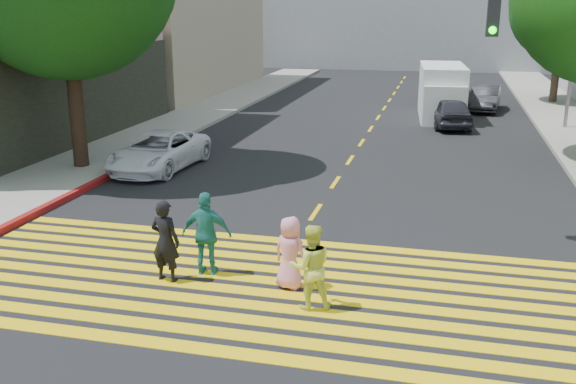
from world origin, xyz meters
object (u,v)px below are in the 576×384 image
at_px(pedestrian_child, 290,253).
at_px(silver_car, 452,84).
at_px(pedestrian_man, 165,241).
at_px(white_van, 442,93).
at_px(tree_right_far, 565,2).
at_px(white_sedan, 159,151).
at_px(dark_car_near, 450,112).
at_px(pedestrian_extra, 207,234).
at_px(dark_car_parked, 485,98).
at_px(pedestrian_woman, 311,267).

bearing_deg(pedestrian_child, silver_car, -75.31).
xyz_separation_m(pedestrian_man, white_van, (4.85, 20.45, 0.35)).
distance_m(pedestrian_child, white_van, 20.35).
bearing_deg(white_van, tree_right_far, 41.34).
xyz_separation_m(white_sedan, dark_car_near, (9.17, 10.08, 0.06)).
bearing_deg(white_van, dark_car_near, -83.86).
relative_size(pedestrian_extra, dark_car_near, 0.44).
distance_m(tree_right_far, silver_car, 7.56).
bearing_deg(white_van, silver_car, 82.38).
height_order(pedestrian_child, white_van, white_van).
distance_m(pedestrian_man, silver_car, 29.50).
relative_size(dark_car_near, white_van, 0.72).
relative_size(tree_right_far, white_van, 1.47).
relative_size(tree_right_far, pedestrian_child, 5.56).
xyz_separation_m(pedestrian_extra, white_van, (4.19, 19.97, 0.32)).
bearing_deg(tree_right_far, white_sedan, -128.57).
relative_size(tree_right_far, dark_car_near, 2.03).
bearing_deg(silver_car, pedestrian_extra, 83.62).
bearing_deg(tree_right_far, pedestrian_child, -107.61).
distance_m(pedestrian_man, dark_car_near, 18.96).
bearing_deg(dark_car_parked, white_sedan, -118.85).
xyz_separation_m(pedestrian_extra, white_sedan, (-4.56, 7.64, -0.25)).
bearing_deg(dark_car_near, dark_car_parked, -117.78).
relative_size(pedestrian_child, silver_car, 0.31).
relative_size(silver_car, dark_car_parked, 1.21).
relative_size(tree_right_far, pedestrian_man, 4.80).
height_order(pedestrian_extra, dark_car_parked, pedestrian_extra).
bearing_deg(white_sedan, pedestrian_man, -60.85).
xyz_separation_m(dark_car_near, white_van, (-0.42, 2.24, 0.51)).
bearing_deg(pedestrian_woman, silver_car, -114.82).
distance_m(pedestrian_extra, silver_car, 28.91).
distance_m(white_sedan, silver_car, 22.84).
distance_m(dark_car_near, silver_car, 10.81).
height_order(pedestrian_man, white_sedan, pedestrian_man).
height_order(pedestrian_woman, white_van, white_van).
relative_size(tree_right_far, silver_car, 1.70).
bearing_deg(pedestrian_extra, tree_right_far, -116.82).
bearing_deg(white_sedan, pedestrian_woman, -47.92).
relative_size(pedestrian_woman, dark_car_parked, 0.41).
relative_size(tree_right_far, dark_car_parked, 2.06).
relative_size(tree_right_far, pedestrian_extra, 4.63).
relative_size(dark_car_near, silver_car, 0.84).
height_order(pedestrian_man, dark_car_parked, pedestrian_man).
bearing_deg(dark_car_near, silver_car, -99.67).
relative_size(pedestrian_extra, white_van, 0.32).
distance_m(pedestrian_extra, white_sedan, 8.91).
distance_m(pedestrian_man, white_sedan, 9.02).
xyz_separation_m(pedestrian_man, white_sedan, (-3.90, 8.13, -0.22)).
xyz_separation_m(pedestrian_woman, silver_car, (2.38, 29.49, -0.11)).
relative_size(pedestrian_man, white_sedan, 0.38).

